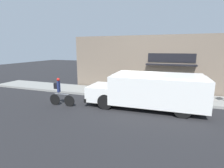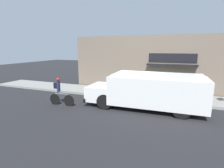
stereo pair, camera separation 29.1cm
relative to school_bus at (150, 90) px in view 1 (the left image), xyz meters
The scene contains 6 objects.
ground_plane 1.85m from the school_bus, 119.39° to the left, with size 70.00×70.00×0.00m, color #232326.
sidewalk 2.88m from the school_bus, 105.60° to the left, with size 28.00×2.60×0.17m.
storefront 4.31m from the school_bus, 99.33° to the left, with size 13.30×0.74×4.61m.
school_bus is the anchor object (origin of this frame).
cyclist 5.57m from the school_bus, 165.21° to the right, with size 1.74×0.21×1.78m.
trash_bin 4.11m from the school_bus, 126.19° to the left, with size 0.48×0.48×0.94m.
Camera 1 is at (2.06, -11.58, 3.57)m, focal length 28.00 mm.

